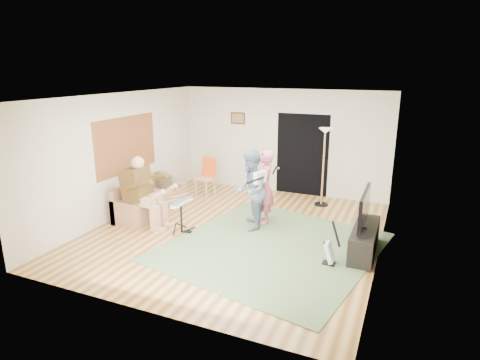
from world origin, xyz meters
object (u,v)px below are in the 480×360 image
Objects in this scene: singer at (265,187)px; tv_cabinet at (364,240)px; guitar_spare at (330,252)px; dining_chair at (206,182)px; television at (364,208)px; torchiere_lamp at (324,153)px; drum_kit at (181,218)px; guitarist at (251,190)px; sofa at (148,202)px.

tv_cabinet is (2.14, -0.69, -0.54)m from singer.
guitar_spare is 0.56× the size of tv_cabinet.
television is at bearing -14.74° from dining_chair.
dining_chair is at bearing 145.02° from guitar_spare.
torchiere_lamp is 2.64m from television.
torchiere_lamp reaches higher than singer.
dining_chair is at bearing 106.60° from drum_kit.
singer is at bearing 138.84° from guitarist.
guitarist is 2.13m from guitar_spare.
sofa is 1.13× the size of guitarist.
guitar_spare is at bearing -75.24° from torchiere_lamp.
dining_chair is 4.62m from television.
torchiere_lamp reaches higher than dining_chair.
television is at bearing 61.56° from guitarist.
television is at bearing 50.26° from singer.
tv_cabinet is at bearing -14.47° from dining_chair.
guitar_spare is at bearing 29.12° from singer.
guitarist is (1.21, 0.72, 0.53)m from drum_kit.
drum_kit is 0.86× the size of guitar_spare.
guitarist is 2.33m from torchiere_lamp.
singer reaches higher than television.
torchiere_lamp is (3.52, 2.11, 1.03)m from sofa.
torchiere_lamp is 3.12m from dining_chair.
drum_kit is 3.69m from torchiere_lamp.
torchiere_lamp reaches higher than guitar_spare.
drum_kit is (1.28, -0.65, 0.04)m from sofa.
guitar_spare is at bearing -4.11° from drum_kit.
television is (-0.05, -0.00, 0.60)m from tv_cabinet.
dining_chair is 0.79× the size of television.
singer reaches higher than tv_cabinet.
guitarist is (2.49, 0.07, 0.57)m from sofa.
tv_cabinet is (4.22, -1.94, -0.09)m from dining_chair.
tv_cabinet is (0.48, 0.68, 0.02)m from guitar_spare.
guitarist is 1.72× the size of dining_chair.
sofa is at bearing 177.72° from tv_cabinet.
sofa is 4.39m from guitar_spare.
sofa is at bearing -149.08° from torchiere_lamp.
dining_chair is at bearing -173.02° from torchiere_lamp.
tv_cabinet is 1.16× the size of television.
sofa is 1.94× the size of dining_chair.
dining_chair is (-1.92, 1.68, -0.48)m from guitarist.
singer is at bearing 162.03° from tv_cabinet.
drum_kit reaches higher than tv_cabinet.
singer is (1.36, 1.15, 0.49)m from drum_kit.
sofa is at bearing 153.14° from drum_kit.
torchiere_lamp is 1.33× the size of tv_cabinet.
television is (4.73, -0.19, 0.60)m from sofa.
guitarist is 0.88× the size of torchiere_lamp.
drum_kit is 0.48× the size of tv_cabinet.
torchiere_lamp is at bearing 131.35° from guitarist.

